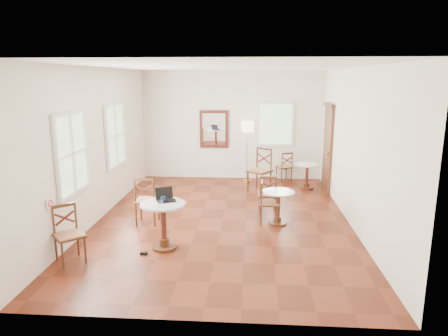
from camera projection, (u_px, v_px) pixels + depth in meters
The scene contains 17 objects.
ground at pixel (223, 219), 8.13m from camera, with size 7.00×7.00×0.00m, color #602110.
room_shell at pixel (221, 125), 7.98m from camera, with size 5.02×7.02×3.01m.
cafe_table_near at pixel (163, 221), 6.65m from camera, with size 0.74×0.74×0.79m.
cafe_table_mid at pixel (278, 204), 7.80m from camera, with size 0.63×0.63×0.66m.
cafe_table_back at pixel (307, 173), 10.32m from camera, with size 0.61×0.61×0.65m.
chair_near_a at pixel (147, 200), 7.81m from camera, with size 0.44×0.44×0.95m.
chair_near_b at pixel (69, 234), 6.18m from camera, with size 0.58×0.58×0.90m.
chair_mid_a at pixel (268, 194), 8.39m from camera, with size 0.40×0.40×0.85m.
chair_mid_b at pixel (268, 203), 7.84m from camera, with size 0.40×0.40×0.84m.
chair_back_a at pixel (284, 167), 11.07m from camera, with size 0.50×0.50×0.82m.
chair_back_b at pixel (260, 170), 10.05m from camera, with size 0.70×0.70×1.09m.
floor_lamp at pixel (247, 131), 10.86m from camera, with size 0.32×0.32×1.66m.
laptop at pixel (165, 197), 6.72m from camera, with size 0.38×0.35×0.21m.
mouse at pixel (172, 199), 6.74m from camera, with size 0.11×0.07×0.04m, color black.
navy_mug at pixel (164, 199), 6.64m from camera, with size 0.12×0.08×0.10m.
water_glass at pixel (161, 204), 6.38m from camera, with size 0.06×0.06×0.10m, color white.
power_adapter at pixel (144, 253), 6.51m from camera, with size 0.11×0.07×0.05m, color black.
Camera 1 is at (0.55, -7.68, 2.79)m, focal length 32.21 mm.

